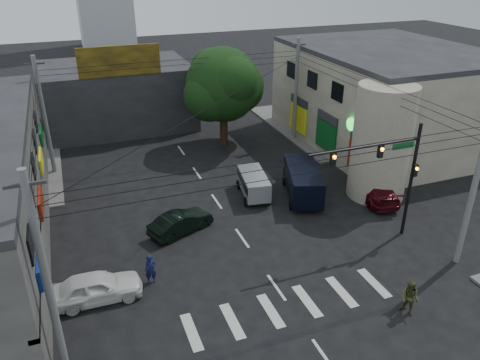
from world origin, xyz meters
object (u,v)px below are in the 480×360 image
maroon_sedan (374,189)px  traffic_officer (151,269)px  utility_pole_far_left (45,117)px  silver_minivan (253,185)px  utility_pole_far_right (296,91)px  navy_van (303,182)px  traffic_gantry (390,167)px  utility_pole_near_left (46,278)px  street_tree (223,85)px  white_compact (96,287)px  utility_pole_near_right (474,189)px  dark_sedan (181,222)px  pedestrian_olive (410,298)px

maroon_sedan → traffic_officer: 16.92m
utility_pole_far_left → silver_minivan: bearing=-34.5°
maroon_sedan → traffic_officer: bearing=23.3°
utility_pole_far_right → navy_van: size_ratio=1.56×
traffic_gantry → utility_pole_near_left: size_ratio=0.78×
street_tree → navy_van: (1.96, -11.42, -4.37)m
street_tree → utility_pole_far_left: bearing=-176.1°
utility_pole_near_left → silver_minivan: size_ratio=2.22×
white_compact → traffic_officer: traffic_officer is taller
utility_pole_far_left → maroon_sedan: size_ratio=1.70×
street_tree → maroon_sedan: 15.72m
street_tree → navy_van: size_ratio=1.47×
silver_minivan → traffic_gantry: bearing=-137.6°
utility_pole_far_left → traffic_officer: (4.50, -16.27, -3.76)m
utility_pole_far_right → silver_minivan: (-7.76, -9.11, -3.76)m
maroon_sedan → navy_van: size_ratio=0.92×
utility_pole_far_left → traffic_officer: size_ratio=5.48×
traffic_gantry → traffic_officer: size_ratio=4.29×
utility_pole_near_right → silver_minivan: 14.29m
street_tree → utility_pole_far_left: 14.56m
utility_pole_near_left → dark_sedan: 11.83m
utility_pole_near_right → utility_pole_far_left: (-21.00, 20.50, 0.00)m
white_compact → utility_pole_near_right: bearing=-100.0°
utility_pole_far_left → white_compact: size_ratio=2.03×
traffic_gantry → dark_sedan: traffic_gantry is taller
utility_pole_far_right → dark_sedan: size_ratio=2.10×
dark_sedan → utility_pole_near_left: bearing=117.5°
utility_pole_near_left → maroon_sedan: bearing=20.8°
dark_sedan → traffic_officer: size_ratio=2.61×
white_compact → pedestrian_olive: size_ratio=2.42×
utility_pole_near_right → pedestrian_olive: (-5.41, -2.51, -3.67)m
dark_sedan → silver_minivan: 6.69m
maroon_sedan → dark_sedan: bearing=8.3°
traffic_gantry → utility_pole_near_left: utility_pole_near_left is taller
maroon_sedan → traffic_officer: size_ratio=3.23×
utility_pole_near_left → dark_sedan: (7.20, 8.53, -3.92)m
street_tree → dark_sedan: 15.64m
street_tree → maroon_sedan: street_tree is taller
utility_pole_far_left → traffic_officer: bearing=-74.5°
dark_sedan → traffic_officer: bearing=125.5°
dark_sedan → traffic_officer: 5.07m
silver_minivan → pedestrian_olive: bearing=-160.8°
utility_pole_near_right → pedestrian_olive: bearing=-155.1°
dark_sedan → maroon_sedan: (13.80, -0.53, 0.06)m
white_compact → traffic_gantry: bearing=-89.9°
utility_pole_near_right → silver_minivan: utility_pole_near_right is taller
utility_pole_near_left → traffic_officer: (4.50, 4.23, -3.76)m
dark_sedan → white_compact: size_ratio=0.97×
dark_sedan → maroon_sedan: size_ratio=0.81×
street_tree → dark_sedan: street_tree is taller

